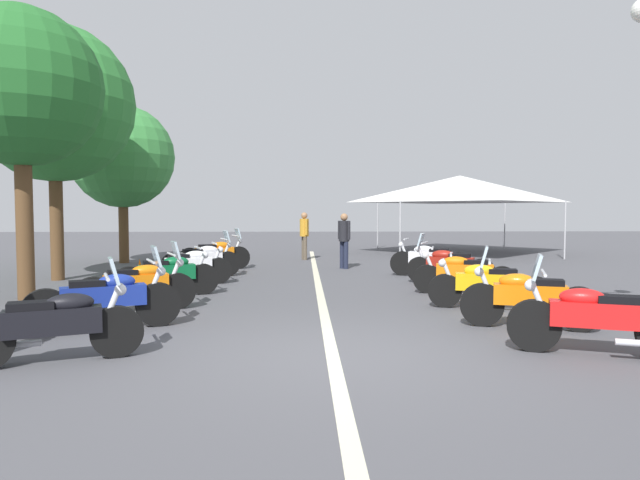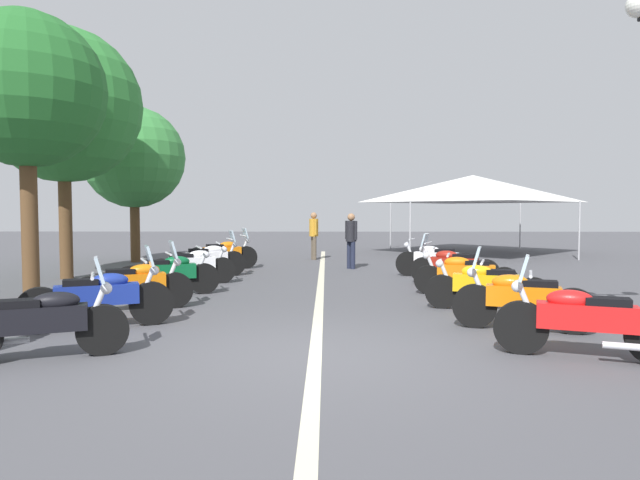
{
  "view_description": "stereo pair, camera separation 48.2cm",
  "coord_description": "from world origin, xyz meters",
  "px_view_note": "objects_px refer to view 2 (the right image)",
  "views": [
    {
      "loc": [
        -6.57,
        0.35,
        1.74
      ],
      "look_at": [
        5.0,
        0.0,
        1.13
      ],
      "focal_mm": 31.04,
      "sensor_mm": 36.0,
      "label": 1
    },
    {
      "loc": [
        -6.57,
        -0.13,
        1.74
      ],
      "look_at": [
        5.0,
        0.0,
        1.13
      ],
      "focal_mm": 31.04,
      "sensor_mm": 36.0,
      "label": 2
    }
  ],
  "objects_px": {
    "motorcycle_left_row_0": "(43,321)",
    "event_tent": "(473,189)",
    "motorcycle_right_row_2": "(486,285)",
    "bystander_1": "(314,232)",
    "motorcycle_right_row_0": "(583,319)",
    "traffic_cone_0": "(145,272)",
    "motorcycle_right_row_5": "(435,260)",
    "motorcycle_left_row_6": "(223,253)",
    "bystander_2": "(351,236)",
    "motorcycle_right_row_3": "(465,274)",
    "motorcycle_left_row_4": "(193,265)",
    "motorcycle_left_row_3": "(169,273)",
    "motorcycle_left_row_5": "(208,259)",
    "roadside_tree_1": "(63,106)",
    "roadside_tree_2": "(26,91)",
    "motorcycle_left_row_1": "(100,297)",
    "motorcycle_left_row_2": "(136,284)",
    "motorcycle_right_row_1": "(521,299)",
    "roadside_tree_0": "(134,158)",
    "motorcycle_right_row_4": "(453,265)"
  },
  "relations": [
    {
      "from": "motorcycle_left_row_4",
      "to": "motorcycle_right_row_5",
      "type": "distance_m",
      "value": 6.23
    },
    {
      "from": "motorcycle_left_row_2",
      "to": "motorcycle_left_row_5",
      "type": "distance_m",
      "value": 4.97
    },
    {
      "from": "motorcycle_left_row_0",
      "to": "event_tent",
      "type": "xyz_separation_m",
      "value": [
        16.29,
        -9.28,
        2.19
      ]
    },
    {
      "from": "motorcycle_left_row_2",
      "to": "roadside_tree_1",
      "type": "xyz_separation_m",
      "value": [
        4.5,
        3.34,
        3.94
      ]
    },
    {
      "from": "motorcycle_right_row_4",
      "to": "event_tent",
      "type": "height_order",
      "value": "event_tent"
    },
    {
      "from": "motorcycle_left_row_1",
      "to": "motorcycle_right_row_2",
      "type": "distance_m",
      "value": 6.36
    },
    {
      "from": "motorcycle_left_row_6",
      "to": "motorcycle_right_row_3",
      "type": "bearing_deg",
      "value": -63.89
    },
    {
      "from": "motorcycle_right_row_2",
      "to": "motorcycle_left_row_1",
      "type": "bearing_deg",
      "value": 29.28
    },
    {
      "from": "traffic_cone_0",
      "to": "event_tent",
      "type": "bearing_deg",
      "value": -47.35
    },
    {
      "from": "event_tent",
      "to": "bystander_2",
      "type": "bearing_deg",
      "value": 139.05
    },
    {
      "from": "roadside_tree_0",
      "to": "event_tent",
      "type": "bearing_deg",
      "value": -72.47
    },
    {
      "from": "bystander_2",
      "to": "roadside_tree_0",
      "type": "distance_m",
      "value": 7.97
    },
    {
      "from": "motorcycle_left_row_2",
      "to": "motorcycle_left_row_3",
      "type": "relative_size",
      "value": 0.95
    },
    {
      "from": "motorcycle_left_row_3",
      "to": "event_tent",
      "type": "relative_size",
      "value": 0.3
    },
    {
      "from": "motorcycle_left_row_2",
      "to": "motorcycle_right_row_3",
      "type": "xyz_separation_m",
      "value": [
        1.83,
        -6.21,
        -0.02
      ]
    },
    {
      "from": "motorcycle_left_row_0",
      "to": "bystander_2",
      "type": "height_order",
      "value": "bystander_2"
    },
    {
      "from": "motorcycle_left_row_6",
      "to": "bystander_2",
      "type": "xyz_separation_m",
      "value": [
        0.22,
        -3.82,
        0.5
      ]
    },
    {
      "from": "bystander_1",
      "to": "roadside_tree_0",
      "type": "distance_m",
      "value": 6.65
    },
    {
      "from": "motorcycle_left_row_3",
      "to": "motorcycle_right_row_0",
      "type": "height_order",
      "value": "motorcycle_right_row_0"
    },
    {
      "from": "motorcycle_left_row_0",
      "to": "motorcycle_right_row_0",
      "type": "bearing_deg",
      "value": -21.21
    },
    {
      "from": "motorcycle_left_row_5",
      "to": "roadside_tree_1",
      "type": "relative_size",
      "value": 0.31
    },
    {
      "from": "motorcycle_left_row_1",
      "to": "event_tent",
      "type": "distance_m",
      "value": 17.43
    },
    {
      "from": "motorcycle_right_row_3",
      "to": "event_tent",
      "type": "xyz_separation_m",
      "value": [
        11.24,
        -3.1,
        2.2
      ]
    },
    {
      "from": "motorcycle_right_row_0",
      "to": "roadside_tree_0",
      "type": "bearing_deg",
      "value": -31.9
    },
    {
      "from": "motorcycle_right_row_2",
      "to": "bystander_1",
      "type": "relative_size",
      "value": 1.25
    },
    {
      "from": "roadside_tree_2",
      "to": "motorcycle_right_row_5",
      "type": "bearing_deg",
      "value": -68.09
    },
    {
      "from": "motorcycle_left_row_0",
      "to": "event_tent",
      "type": "relative_size",
      "value": 0.28
    },
    {
      "from": "motorcycle_left_row_3",
      "to": "roadside_tree_2",
      "type": "xyz_separation_m",
      "value": [
        -0.3,
        2.7,
        3.66
      ]
    },
    {
      "from": "traffic_cone_0",
      "to": "roadside_tree_1",
      "type": "distance_m",
      "value": 4.82
    },
    {
      "from": "motorcycle_left_row_3",
      "to": "motorcycle_left_row_4",
      "type": "distance_m",
      "value": 1.79
    },
    {
      "from": "motorcycle_right_row_2",
      "to": "bystander_2",
      "type": "bearing_deg",
      "value": -58.78
    },
    {
      "from": "motorcycle_left_row_4",
      "to": "motorcycle_right_row_0",
      "type": "bearing_deg",
      "value": -64.29
    },
    {
      "from": "motorcycle_right_row_0",
      "to": "event_tent",
      "type": "xyz_separation_m",
      "value": [
        16.17,
        -2.95,
        2.18
      ]
    },
    {
      "from": "motorcycle_left_row_0",
      "to": "motorcycle_right_row_3",
      "type": "xyz_separation_m",
      "value": [
        5.06,
        -6.18,
        -0.01
      ]
    },
    {
      "from": "motorcycle_right_row_5",
      "to": "traffic_cone_0",
      "type": "relative_size",
      "value": 3.34
    },
    {
      "from": "motorcycle_left_row_0",
      "to": "motorcycle_left_row_6",
      "type": "height_order",
      "value": "motorcycle_left_row_6"
    },
    {
      "from": "motorcycle_right_row_2",
      "to": "traffic_cone_0",
      "type": "height_order",
      "value": "motorcycle_right_row_2"
    },
    {
      "from": "motorcycle_left_row_5",
      "to": "motorcycle_right_row_5",
      "type": "height_order",
      "value": "motorcycle_left_row_5"
    },
    {
      "from": "roadside_tree_0",
      "to": "motorcycle_right_row_4",
      "type": "bearing_deg",
      "value": -120.88
    },
    {
      "from": "motorcycle_left_row_2",
      "to": "motorcycle_left_row_4",
      "type": "relative_size",
      "value": 0.96
    },
    {
      "from": "event_tent",
      "to": "motorcycle_left_row_2",
      "type": "bearing_deg",
      "value": 144.52
    },
    {
      "from": "motorcycle_left_row_3",
      "to": "motorcycle_left_row_6",
      "type": "xyz_separation_m",
      "value": [
        5.1,
        -0.17,
        0.02
      ]
    },
    {
      "from": "motorcycle_left_row_5",
      "to": "motorcycle_left_row_6",
      "type": "relative_size",
      "value": 0.99
    },
    {
      "from": "motorcycle_right_row_0",
      "to": "motorcycle_left_row_4",
      "type": "bearing_deg",
      "value": -26.67
    },
    {
      "from": "motorcycle_right_row_3",
      "to": "motorcycle_left_row_3",
      "type": "bearing_deg",
      "value": 15.72
    },
    {
      "from": "motorcycle_left_row_0",
      "to": "motorcycle_right_row_2",
      "type": "bearing_deg",
      "value": 6.2
    },
    {
      "from": "motorcycle_right_row_1",
      "to": "event_tent",
      "type": "height_order",
      "value": "event_tent"
    },
    {
      "from": "motorcycle_right_row_5",
      "to": "bystander_1",
      "type": "distance_m",
      "value": 6.17
    },
    {
      "from": "motorcycle_left_row_4",
      "to": "motorcycle_right_row_4",
      "type": "distance_m",
      "value": 6.17
    },
    {
      "from": "motorcycle_left_row_5",
      "to": "motorcycle_left_row_6",
      "type": "distance_m",
      "value": 1.85
    }
  ]
}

